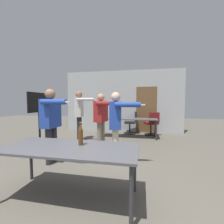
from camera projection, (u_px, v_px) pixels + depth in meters
name	position (u px, v px, depth m)	size (l,w,h in m)	color
ground_plane	(60.00, 219.00, 1.73)	(24.00, 24.00, 0.00)	#5B564C
back_wall	(123.00, 102.00, 6.93)	(5.39, 0.12, 2.81)	#B2B5B7
conference_table_near	(68.00, 151.00, 2.08)	(1.92, 0.83, 0.74)	#4C4C51
conference_table_far	(128.00, 120.00, 5.78)	(2.23, 0.65, 0.74)	#4C4C51
tv_screen	(39.00, 114.00, 4.54)	(0.44, 0.91, 1.65)	black
person_near_casual	(101.00, 116.00, 4.45)	(0.73, 0.77, 1.61)	slate
person_right_polo	(116.00, 120.00, 3.38)	(0.79, 0.65, 1.58)	beige
person_center_tall	(51.00, 119.00, 3.30)	(0.75, 0.68, 1.65)	#28282D
person_far_watching	(80.00, 110.00, 5.31)	(0.83, 0.58, 1.75)	#28282D
office_chair_mid_tucked	(131.00, 123.00, 6.51)	(0.57, 0.52, 0.95)	black
office_chair_side_rolled	(152.00, 124.00, 6.14)	(0.63, 0.66, 0.96)	black
beer_bottle	(81.00, 134.00, 2.15)	(0.07, 0.07, 0.33)	#563314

